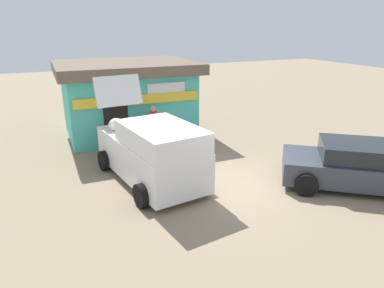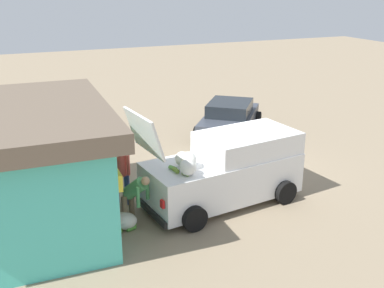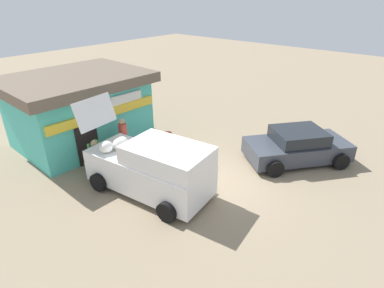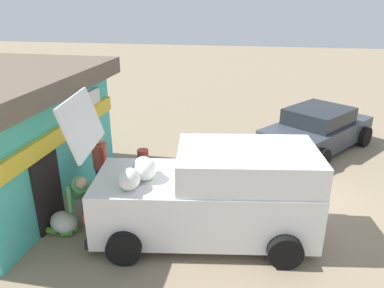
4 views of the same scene
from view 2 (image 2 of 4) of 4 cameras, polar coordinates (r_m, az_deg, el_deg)
ground_plane at (r=14.69m, az=5.33°, el=-3.36°), size 60.00×60.00×0.00m
storefront_bar at (r=11.56m, az=-21.28°, el=-2.83°), size 5.73×4.60×3.03m
delivery_van at (r=12.35m, az=4.43°, el=-3.16°), size 2.58×4.77×2.88m
parked_sedan at (r=18.02m, az=4.75°, el=3.16°), size 4.23×3.86×1.33m
vendor_standing at (r=12.31m, az=-9.01°, el=-3.33°), size 0.48×0.48×1.66m
customer_bending at (r=11.28m, az=-7.30°, el=-6.29°), size 0.72×0.72×1.34m
unloaded_banana_pile at (r=11.37m, az=-8.57°, el=-9.65°), size 0.72×0.79×0.42m
paint_bucket at (r=14.66m, az=-9.73°, el=-2.76°), size 0.33×0.33×0.41m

